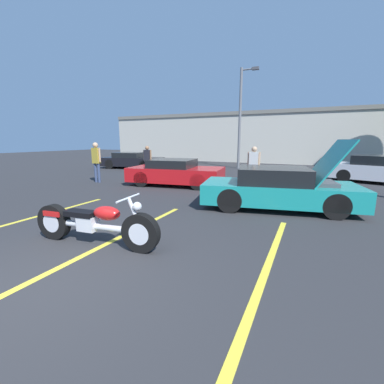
% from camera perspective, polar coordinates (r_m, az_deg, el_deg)
% --- Properties ---
extents(ground_plane, '(80.00, 80.00, 0.00)m').
position_cam_1_polar(ground_plane, '(4.30, -30.63, -17.37)').
color(ground_plane, '#2D2D30').
extents(parking_stripe_foreground, '(0.12, 5.29, 0.01)m').
position_cam_1_polar(parking_stripe_foreground, '(7.62, -34.01, -5.41)').
color(parking_stripe_foreground, yellow).
rests_on(parking_stripe_foreground, ground).
extents(parking_stripe_middle, '(0.12, 5.29, 0.01)m').
position_cam_1_polar(parking_stripe_middle, '(5.39, -17.29, -10.33)').
color(parking_stripe_middle, yellow).
rests_on(parking_stripe_middle, ground).
extents(parking_stripe_back, '(0.12, 5.29, 0.01)m').
position_cam_1_polar(parking_stripe_back, '(4.17, 15.88, -16.94)').
color(parking_stripe_back, yellow).
rests_on(parking_stripe_back, ground).
extents(far_building, '(32.00, 4.20, 4.40)m').
position_cam_1_polar(far_building, '(24.69, 17.94, 11.80)').
color(far_building, beige).
rests_on(far_building, ground).
extents(light_pole, '(1.21, 0.28, 6.62)m').
position_cam_1_polar(light_pole, '(18.42, 10.91, 16.64)').
color(light_pole, slate).
rests_on(light_pole, ground).
extents(motorcycle, '(2.67, 0.70, 0.99)m').
position_cam_1_polar(motorcycle, '(5.19, -20.88, -6.58)').
color(motorcycle, black).
rests_on(motorcycle, ground).
extents(show_car_hood_open, '(4.54, 2.60, 1.98)m').
position_cam_1_polar(show_car_hood_open, '(7.82, 18.77, 0.75)').
color(show_car_hood_open, teal).
rests_on(show_car_hood_open, ground).
extents(parked_car_mid_row, '(4.26, 2.48, 1.13)m').
position_cam_1_polar(parked_car_mid_row, '(11.36, -3.67, 4.36)').
color(parked_car_mid_row, red).
rests_on(parked_car_mid_row, ground).
extents(parked_car_right_row, '(4.56, 2.97, 1.26)m').
position_cam_1_polar(parked_car_right_row, '(14.79, 36.21, 3.98)').
color(parked_car_right_row, silver).
rests_on(parked_car_right_row, ground).
extents(parked_car_left_row, '(4.46, 2.50, 1.11)m').
position_cam_1_polar(parked_car_left_row, '(18.77, -13.24, 6.84)').
color(parked_car_left_row, black).
rests_on(parked_car_left_row, ground).
extents(spectator_near_motorcycle, '(0.52, 0.24, 1.85)m').
position_cam_1_polar(spectator_near_motorcycle, '(12.76, -20.50, 6.97)').
color(spectator_near_motorcycle, '#38476B').
rests_on(spectator_near_motorcycle, ground).
extents(spectator_by_show_car, '(0.52, 0.22, 1.65)m').
position_cam_1_polar(spectator_by_show_car, '(14.42, -9.87, 7.39)').
color(spectator_by_show_car, '#38476B').
rests_on(spectator_by_show_car, ground).
extents(spectator_far_lot, '(0.52, 0.22, 1.71)m').
position_cam_1_polar(spectator_far_lot, '(10.85, 13.54, 6.16)').
color(spectator_far_lot, '#38476B').
rests_on(spectator_far_lot, ground).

